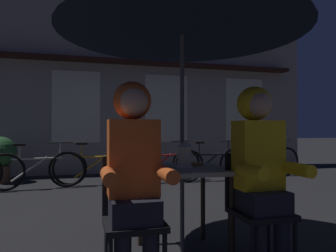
% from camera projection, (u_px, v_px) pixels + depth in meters
% --- Properties ---
extents(cafe_table, '(0.72, 0.72, 0.74)m').
position_uv_depth(cafe_table, '(182.00, 179.00, 2.62)').
color(cafe_table, '#B2AD9E').
rests_on(cafe_table, ground_plane).
extents(patio_umbrella, '(2.10, 2.10, 2.31)m').
position_uv_depth(patio_umbrella, '(182.00, 13.00, 2.64)').
color(patio_umbrella, '#4C4C51').
rests_on(patio_umbrella, ground_plane).
extents(lantern, '(0.11, 0.11, 0.23)m').
position_uv_depth(lantern, '(185.00, 153.00, 2.63)').
color(lantern, white).
rests_on(lantern, cafe_table).
extents(chair_left, '(0.40, 0.40, 0.87)m').
position_uv_depth(chair_left, '(132.00, 212.00, 2.14)').
color(chair_left, black).
rests_on(chair_left, ground_plane).
extents(chair_right, '(0.40, 0.40, 0.87)m').
position_uv_depth(chair_right, '(256.00, 203.00, 2.39)').
color(chair_right, black).
rests_on(chair_right, ground_plane).
extents(person_left_hooded, '(0.45, 0.56, 1.40)m').
position_uv_depth(person_left_hooded, '(134.00, 161.00, 2.09)').
color(person_left_hooded, black).
rests_on(person_left_hooded, ground_plane).
extents(person_right_hooded, '(0.45, 0.56, 1.40)m').
position_uv_depth(person_right_hooded, '(260.00, 158.00, 2.34)').
color(person_right_hooded, black).
rests_on(person_right_hooded, ground_plane).
extents(shopfront_building, '(10.00, 0.93, 6.20)m').
position_uv_depth(shopfront_building, '(122.00, 50.00, 7.89)').
color(shopfront_building, '#9E9389').
rests_on(shopfront_building, ground_plane).
extents(bicycle_second, '(1.68, 0.23, 0.84)m').
position_uv_depth(bicycle_second, '(37.00, 170.00, 5.50)').
color(bicycle_second, black).
rests_on(bicycle_second, ground_plane).
extents(bicycle_third, '(1.67, 0.32, 0.84)m').
position_uv_depth(bicycle_third, '(97.00, 167.00, 5.85)').
color(bicycle_third, black).
rests_on(bicycle_third, ground_plane).
extents(bicycle_fourth, '(1.66, 0.36, 0.84)m').
position_uv_depth(bicycle_fourth, '(164.00, 165.00, 6.20)').
color(bicycle_fourth, black).
rests_on(bicycle_fourth, ground_plane).
extents(bicycle_fifth, '(1.68, 0.16, 0.84)m').
position_uv_depth(bicycle_fifth, '(212.00, 164.00, 6.40)').
color(bicycle_fifth, black).
rests_on(bicycle_fifth, ground_plane).
extents(bicycle_furthest, '(1.68, 0.19, 0.84)m').
position_uv_depth(bicycle_furthest, '(268.00, 161.00, 6.91)').
color(bicycle_furthest, black).
rests_on(bicycle_furthest, ground_plane).
extents(book, '(0.24, 0.22, 0.02)m').
position_uv_depth(book, '(190.00, 164.00, 2.74)').
color(book, olive).
rests_on(book, cafe_table).
extents(potted_plant, '(0.60, 0.60, 0.92)m').
position_uv_depth(potted_plant, '(1.00, 156.00, 6.15)').
color(potted_plant, brown).
rests_on(potted_plant, ground_plane).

